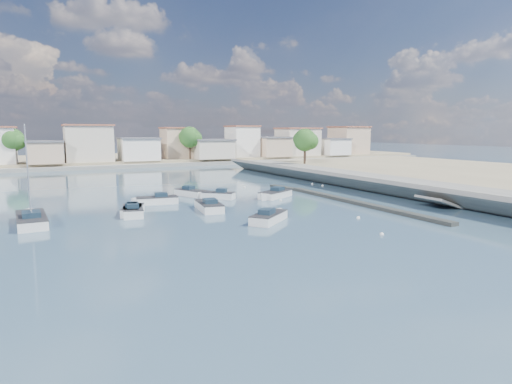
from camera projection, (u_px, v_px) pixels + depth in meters
ground at (207, 180)px, 71.91m from camera, size 400.00×400.00×0.00m
seawall_walkway at (411, 187)px, 56.04m from camera, size 5.00×90.00×1.80m
breakwater at (341, 199)px, 50.73m from camera, size 2.00×31.02×0.35m
far_shore_land at (142, 159)px, 117.88m from camera, size 160.00×40.00×1.40m
far_shore_quay at (161, 165)px, 99.32m from camera, size 160.00×2.50×0.80m
far_town at (197, 144)px, 108.66m from camera, size 113.01×12.80×8.35m
shore_trees at (199, 140)px, 99.63m from camera, size 74.56×38.32×7.92m
motorboat_a at (208, 206)px, 44.86m from camera, size 2.71×5.94×1.48m
motorboat_b at (133, 210)px, 42.46m from camera, size 3.00×4.60×1.48m
motorboat_c at (155, 201)px, 48.36m from camera, size 5.19×2.37×1.48m
motorboat_d at (274, 195)px, 52.91m from camera, size 5.32×4.16×1.48m
motorboat_e at (133, 211)px, 42.08m from camera, size 2.52×5.22×1.48m
motorboat_f at (217, 196)px, 52.17m from camera, size 3.96×3.72×1.48m
motorboat_g at (192, 193)px, 54.23m from camera, size 3.35×4.93×1.48m
motorboat_h at (270, 217)px, 38.98m from camera, size 4.89×4.48×1.48m
sailboat at (31, 219)px, 37.97m from camera, size 2.75×7.69×9.00m
mooring_buoys at (309, 197)px, 52.88m from camera, size 14.17×30.80×0.33m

